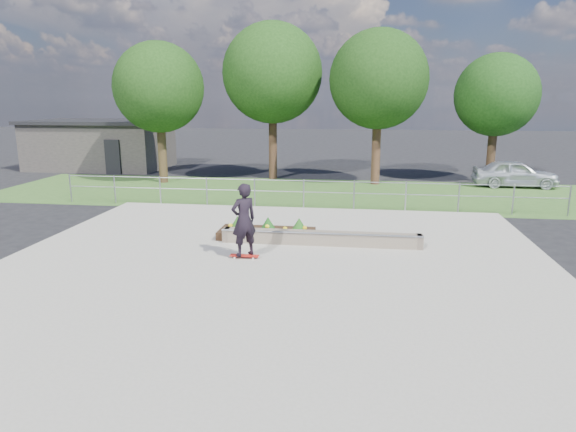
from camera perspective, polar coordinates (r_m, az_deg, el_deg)
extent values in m
plane|color=black|center=(13.49, -1.73, -5.97)|extent=(120.00, 120.00, 0.00)
cube|color=#305321|center=(24.07, 2.64, 2.57)|extent=(30.00, 8.00, 0.02)
cube|color=gray|center=(13.48, -1.73, -5.85)|extent=(15.00, 15.00, 0.06)
cylinder|color=#94979D|center=(23.76, -23.01, 2.84)|extent=(0.06, 0.06, 1.20)
cylinder|color=#96989E|center=(22.81, -18.69, 2.80)|extent=(0.06, 0.06, 1.20)
cylinder|color=#97999F|center=(21.99, -14.01, 2.75)|extent=(0.06, 0.06, 1.20)
cylinder|color=gray|center=(21.33, -9.01, 2.66)|extent=(0.06, 0.06, 1.20)
cylinder|color=gray|center=(20.84, -3.73, 2.55)|extent=(0.06, 0.06, 1.20)
cylinder|color=gray|center=(20.54, 1.75, 2.42)|extent=(0.06, 0.06, 1.20)
cylinder|color=gray|center=(20.42, 7.34, 2.26)|extent=(0.06, 0.06, 1.20)
cylinder|color=#9B9EA4|center=(20.51, 12.94, 2.07)|extent=(0.06, 0.06, 1.20)
cylinder|color=gray|center=(20.78, 18.44, 1.87)|extent=(0.06, 0.06, 1.20)
cylinder|color=#95989D|center=(21.24, 23.74, 1.67)|extent=(0.06, 0.06, 1.20)
cylinder|color=gray|center=(21.88, 28.78, 1.45)|extent=(0.06, 0.06, 1.20)
cylinder|color=gray|center=(20.44, 1.76, 3.93)|extent=(20.00, 0.04, 0.04)
cylinder|color=#96999E|center=(20.52, 1.75, 2.69)|extent=(20.00, 0.04, 0.04)
cube|color=#312E2B|center=(34.70, -20.05, 7.35)|extent=(8.00, 5.00, 2.80)
cube|color=black|center=(34.60, -20.25, 9.82)|extent=(8.40, 5.40, 0.20)
cube|color=black|center=(31.57, -18.90, 6.21)|extent=(0.90, 0.10, 2.00)
cylinder|color=#342415|center=(27.66, -13.78, 6.62)|extent=(0.44, 0.44, 2.93)
sphere|color=black|center=(27.51, -14.17, 13.70)|extent=(4.55, 4.55, 4.55)
cylinder|color=black|center=(28.09, -1.69, 7.55)|extent=(0.44, 0.44, 3.38)
sphere|color=black|center=(27.98, -1.74, 15.60)|extent=(5.25, 5.25, 5.25)
cylinder|color=#382116|center=(26.73, 9.74, 6.84)|extent=(0.44, 0.44, 3.15)
sphere|color=black|center=(26.59, 10.06, 14.73)|extent=(4.90, 4.90, 4.90)
cylinder|color=black|center=(29.05, 21.61, 6.15)|extent=(0.44, 0.44, 2.70)
sphere|color=black|center=(28.89, 22.15, 12.36)|extent=(4.20, 4.20, 4.20)
cube|color=#675A4C|center=(15.47, 3.65, -2.47)|extent=(6.00, 0.40, 0.40)
cylinder|color=gray|center=(15.22, 3.60, -1.94)|extent=(6.00, 0.06, 0.06)
cube|color=brown|center=(15.93, -6.82, -2.07)|extent=(0.15, 0.42, 0.40)
cube|color=brown|center=(15.54, 14.38, -2.79)|extent=(0.15, 0.42, 0.40)
cube|color=black|center=(16.24, -2.38, -1.97)|extent=(3.00, 1.20, 0.25)
sphere|color=yellow|center=(16.53, -6.42, -1.04)|extent=(0.14, 0.14, 0.14)
sphere|color=yellow|center=(16.21, -4.53, -1.28)|extent=(0.14, 0.14, 0.14)
sphere|color=yellow|center=(16.28, -2.32, -1.18)|extent=(0.14, 0.14, 0.14)
sphere|color=gold|center=(16.00, -0.33, -1.43)|extent=(0.14, 0.14, 0.14)
sphere|color=yellow|center=(16.12, 1.88, -1.33)|extent=(0.14, 0.14, 0.14)
cone|color=#1C4814|center=(16.60, -5.63, -0.60)|extent=(0.44, 0.44, 0.36)
cone|color=#134514|center=(16.40, -2.23, -0.72)|extent=(0.44, 0.44, 0.36)
cone|color=#1A4E16|center=(16.26, 1.24, -0.83)|extent=(0.44, 0.44, 0.36)
cylinder|color=silver|center=(14.24, -5.96, -4.63)|extent=(0.05, 0.03, 0.05)
cylinder|color=silver|center=(14.40, -5.79, -4.42)|extent=(0.05, 0.03, 0.05)
cylinder|color=white|center=(14.12, -3.91, -4.74)|extent=(0.05, 0.03, 0.05)
cylinder|color=silver|center=(14.29, -3.76, -4.52)|extent=(0.05, 0.03, 0.05)
cylinder|color=#A5A6AB|center=(14.31, -5.88, -4.43)|extent=(0.02, 0.18, 0.02)
cylinder|color=#9B9CA0|center=(14.20, -3.83, -4.53)|extent=(0.02, 0.18, 0.02)
cube|color=#AD1D15|center=(14.25, -4.86, -4.40)|extent=(0.80, 0.21, 0.02)
imported|color=black|center=(13.98, -4.94, -0.43)|extent=(0.87, 0.84, 2.01)
imported|color=#B8BDC3|center=(28.01, 23.91, 4.34)|extent=(4.07, 1.75, 1.37)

